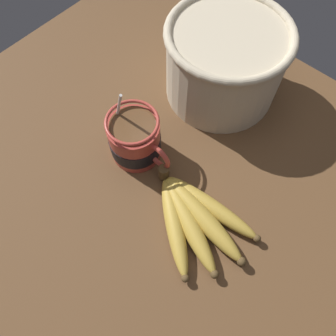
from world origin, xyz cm
name	(u,v)px	position (x,y,z in cm)	size (l,w,h in cm)	color
table	(138,172)	(0.00, 0.00, 1.80)	(90.07, 90.07, 3.61)	brown
coffee_mug	(135,140)	(-2.44, 2.53, 8.22)	(14.85, 9.70, 15.92)	#B23D33
banana_bunch	(195,218)	(14.91, -0.91, 5.22)	(21.85, 15.70, 4.06)	#4C381E
woven_basket	(223,61)	(-0.32, 25.68, 11.96)	(24.15, 24.15, 15.92)	beige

